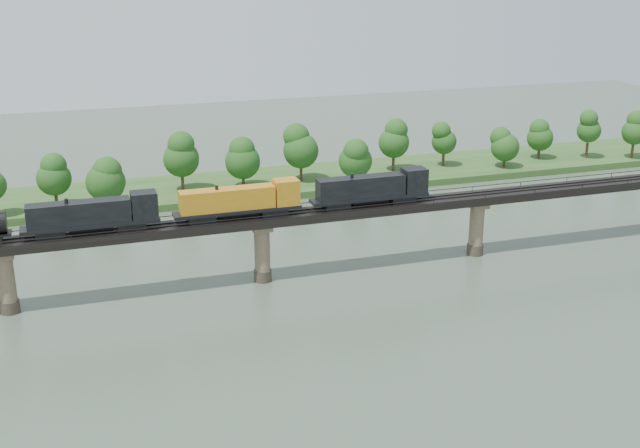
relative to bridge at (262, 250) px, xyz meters
name	(u,v)px	position (x,y,z in m)	size (l,w,h in m)	color
ground	(318,363)	(0.00, -30.00, -5.46)	(400.00, 400.00, 0.00)	#384737
far_bank	(204,189)	(0.00, 55.00, -4.66)	(300.00, 24.00, 1.60)	#294A1D
bridge	(262,250)	(0.00, 0.00, 0.00)	(236.00, 30.00, 11.50)	#473A2D
bridge_superstructure	(261,214)	(0.00, 0.00, 6.33)	(220.00, 4.90, 0.75)	black
far_treeline	(168,163)	(-8.21, 50.52, 3.37)	(289.06, 17.54, 13.60)	#382619
freight_train	(191,206)	(-11.37, 0.00, 8.81)	(84.17, 3.28, 5.79)	black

